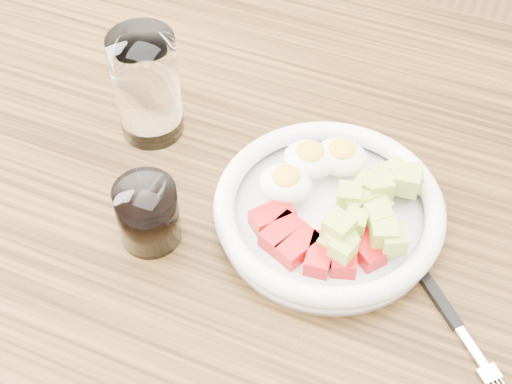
% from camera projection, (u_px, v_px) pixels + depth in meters
% --- Properties ---
extents(dining_table, '(1.50, 0.90, 0.77)m').
position_uv_depth(dining_table, '(260.00, 270.00, 0.85)').
color(dining_table, brown).
rests_on(dining_table, ground).
extents(bowl, '(0.24, 0.24, 0.06)m').
position_uv_depth(bowl, '(331.00, 206.00, 0.75)').
color(bowl, white).
rests_on(bowl, dining_table).
extents(fork, '(0.13, 0.13, 0.01)m').
position_uv_depth(fork, '(448.00, 313.00, 0.69)').
color(fork, black).
rests_on(fork, dining_table).
extents(water_glass, '(0.07, 0.07, 0.13)m').
position_uv_depth(water_glass, '(147.00, 87.00, 0.80)').
color(water_glass, white).
rests_on(water_glass, dining_table).
extents(coffee_glass, '(0.06, 0.06, 0.07)m').
position_uv_depth(coffee_glass, '(148.00, 214.00, 0.73)').
color(coffee_glass, white).
rests_on(coffee_glass, dining_table).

